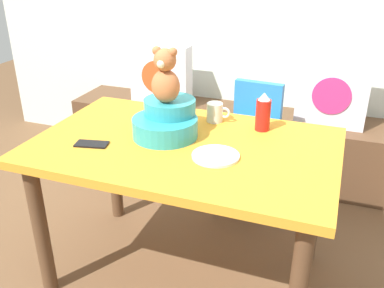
# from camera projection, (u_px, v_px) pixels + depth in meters

# --- Properties ---
(ground_plane) EXTENTS (8.00, 8.00, 0.00)m
(ground_plane) POSITION_uv_depth(u_px,v_px,m) (185.00, 271.00, 2.21)
(ground_plane) COLOR brown
(window_bench) EXTENTS (2.60, 0.44, 0.46)m
(window_bench) POSITION_uv_depth(u_px,v_px,m) (243.00, 142.00, 3.12)
(window_bench) COLOR brown
(window_bench) RESTS_ON ground_plane
(pillow_floral_left) EXTENTS (0.44, 0.15, 0.44)m
(pillow_floral_left) POSITION_uv_depth(u_px,v_px,m) (161.00, 75.00, 3.10)
(pillow_floral_left) COLOR silver
(pillow_floral_left) RESTS_ON window_bench
(pillow_floral_right) EXTENTS (0.44, 0.15, 0.44)m
(pillow_floral_right) POSITION_uv_depth(u_px,v_px,m) (332.00, 93.00, 2.73)
(pillow_floral_right) COLOR silver
(pillow_floral_right) RESTS_ON window_bench
(book_stack) EXTENTS (0.20, 0.14, 0.09)m
(book_stack) POSITION_uv_depth(u_px,v_px,m) (259.00, 108.00, 2.97)
(book_stack) COLOR #59C64B
(book_stack) RESTS_ON window_bench
(dining_table) EXTENTS (1.35, 0.86, 0.74)m
(dining_table) POSITION_uv_depth(u_px,v_px,m) (184.00, 164.00, 1.94)
(dining_table) COLOR orange
(dining_table) RESTS_ON ground_plane
(highchair) EXTENTS (0.34, 0.47, 0.79)m
(highchair) POSITION_uv_depth(u_px,v_px,m) (250.00, 130.00, 2.58)
(highchair) COLOR #2672B2
(highchair) RESTS_ON ground_plane
(infant_seat_teal) EXTENTS (0.30, 0.33, 0.16)m
(infant_seat_teal) POSITION_uv_depth(u_px,v_px,m) (167.00, 120.00, 1.95)
(infant_seat_teal) COLOR teal
(infant_seat_teal) RESTS_ON dining_table
(teddy_bear) EXTENTS (0.13, 0.12, 0.25)m
(teddy_bear) POSITION_uv_depth(u_px,v_px,m) (165.00, 77.00, 1.86)
(teddy_bear) COLOR #B3663A
(teddy_bear) RESTS_ON infant_seat_teal
(ketchup_bottle) EXTENTS (0.07, 0.07, 0.18)m
(ketchup_bottle) POSITION_uv_depth(u_px,v_px,m) (263.00, 113.00, 2.00)
(ketchup_bottle) COLOR red
(ketchup_bottle) RESTS_ON dining_table
(coffee_mug) EXTENTS (0.12, 0.08, 0.09)m
(coffee_mug) POSITION_uv_depth(u_px,v_px,m) (215.00, 112.00, 2.11)
(coffee_mug) COLOR silver
(coffee_mug) RESTS_ON dining_table
(dinner_plate_near) EXTENTS (0.20, 0.20, 0.01)m
(dinner_plate_near) POSITION_uv_depth(u_px,v_px,m) (216.00, 156.00, 1.77)
(dinner_plate_near) COLOR white
(dinner_plate_near) RESTS_ON dining_table
(cell_phone) EXTENTS (0.16, 0.10, 0.01)m
(cell_phone) POSITION_uv_depth(u_px,v_px,m) (92.00, 144.00, 1.88)
(cell_phone) COLOR black
(cell_phone) RESTS_ON dining_table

